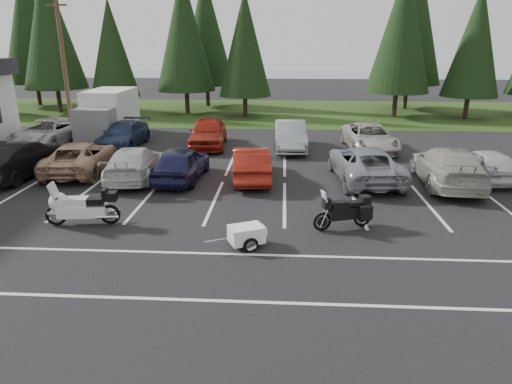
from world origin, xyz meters
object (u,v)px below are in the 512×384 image
at_px(car_near_4, 182,163).
at_px(car_far_1, 124,135).
at_px(car_far_4, 370,138).
at_px(car_near_5, 251,163).
at_px(utility_pole, 64,61).
at_px(car_near_1, 19,159).
at_px(car_far_2, 208,132).
at_px(car_far_3, 290,136).
at_px(box_truck, 106,115).
at_px(car_near_8, 486,164).
at_px(car_far_0, 48,132).
at_px(cargo_trailer, 246,236).
at_px(car_near_3, 134,163).
at_px(adventure_motorcycle, 343,209).
at_px(touring_motorcycle, 82,204).
at_px(car_near_2, 81,157).
at_px(car_near_6, 365,164).
at_px(car_near_7, 448,166).

xyz_separation_m(car_near_4, car_far_1, (-4.76, 6.34, -0.05)).
bearing_deg(car_far_4, car_near_5, -140.02).
distance_m(utility_pole, car_near_1, 9.15).
distance_m(car_near_5, car_far_2, 7.06).
distance_m(car_near_1, car_near_5, 10.45).
distance_m(car_far_2, car_far_3, 4.76).
relative_size(box_truck, car_near_8, 1.37).
distance_m(utility_pole, car_near_5, 14.74).
xyz_separation_m(car_far_0, car_far_3, (14.13, -0.15, 0.01)).
relative_size(car_near_5, cargo_trailer, 3.10).
xyz_separation_m(car_near_4, car_far_2, (0.10, 6.66, 0.09)).
distance_m(car_near_1, car_near_3, 5.24).
xyz_separation_m(car_near_4, car_far_0, (-9.28, 6.39, 0.02)).
xyz_separation_m(car_near_3, adventure_motorcycle, (8.57, -5.22, -0.02)).
xyz_separation_m(touring_motorcycle, cargo_trailer, (5.58, -1.38, -0.41)).
distance_m(utility_pole, car_far_0, 4.39).
bearing_deg(touring_motorcycle, car_near_2, 106.17).
height_order(car_near_6, adventure_motorcycle, car_near_6).
relative_size(car_far_4, touring_motorcycle, 1.93).
bearing_deg(car_near_8, adventure_motorcycle, 39.21).
distance_m(car_near_2, car_far_0, 6.95).
height_order(car_near_2, car_near_4, car_near_4).
distance_m(box_truck, car_near_1, 8.75).
relative_size(car_far_1, touring_motorcycle, 1.79).
bearing_deg(car_near_3, car_far_2, -114.36).
relative_size(car_far_1, car_far_4, 0.93).
height_order(car_near_5, car_near_8, car_near_5).
relative_size(car_far_1, car_far_3, 1.02).
relative_size(car_near_7, touring_motorcycle, 2.05).
bearing_deg(car_near_2, car_near_6, 172.33).
bearing_deg(car_far_1, car_near_7, -18.86).
relative_size(car_near_2, car_far_4, 0.99).
bearing_deg(car_near_8, car_far_1, -18.26).
relative_size(car_far_2, touring_motorcycle, 1.82).
xyz_separation_m(car_near_6, car_far_0, (-17.30, 5.97, 0.01)).
distance_m(car_far_0, car_far_2, 9.39).
xyz_separation_m(box_truck, car_far_1, (1.90, -2.41, -0.75)).
relative_size(car_near_2, cargo_trailer, 3.57).
distance_m(box_truck, car_near_3, 9.79).
height_order(car_near_2, car_near_8, car_near_2).
xyz_separation_m(car_near_3, car_near_7, (13.59, -0.07, 0.09)).
bearing_deg(car_near_3, touring_motorcycle, 84.08).
xyz_separation_m(car_near_6, car_far_1, (-12.78, 5.91, -0.06)).
distance_m(car_near_6, car_far_0, 18.30).
distance_m(box_truck, touring_motorcycle, 14.78).
distance_m(car_near_5, car_far_3, 6.25).
relative_size(car_far_0, car_far_3, 1.17).
relative_size(car_near_1, cargo_trailer, 3.49).
bearing_deg(cargo_trailer, utility_pole, 104.08).
bearing_deg(car_near_4, car_far_4, -142.27).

